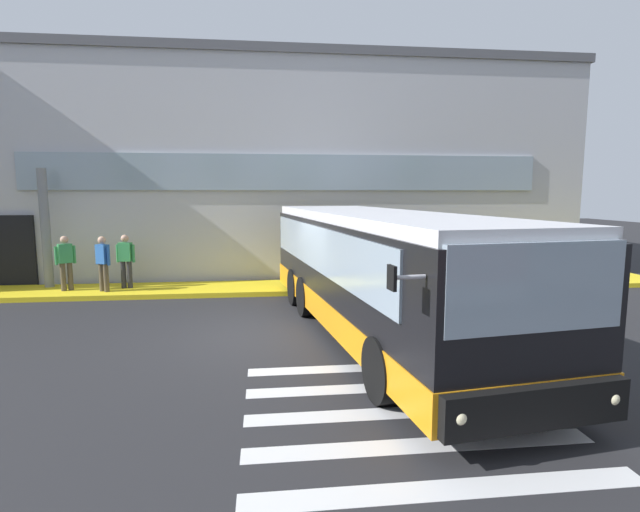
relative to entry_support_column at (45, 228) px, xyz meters
The scene contains 10 objects.
ground_plane 8.84m from the entry_support_column, 38.88° to the right, with size 80.00×90.00×0.02m, color #232326.
bay_paint_stripes 13.11m from the entry_support_column, 47.83° to the right, with size 4.40×3.96×0.01m.
terminal_building 8.89m from the entry_support_column, 46.18° to the left, with size 25.16×13.80×7.98m.
boarding_curb 7.00m from the entry_support_column, ahead, with size 27.36×2.00×0.15m, color yellow.
entry_support_column is the anchor object (origin of this frame).
bus_main_foreground 10.93m from the entry_support_column, 32.02° to the right, with size 3.92×10.70×2.70m.
passenger_near_column 1.40m from the entry_support_column, 40.24° to the right, with size 0.50×0.39×1.68m.
passenger_by_doorway 2.39m from the entry_support_column, 25.95° to the right, with size 0.50×0.39×1.68m.
passenger_at_curb_edge 2.72m from the entry_support_column, 10.98° to the right, with size 0.58×0.28×1.68m.
safety_bollard_yellow 9.08m from the entry_support_column, 11.61° to the right, with size 0.18×0.18×0.90m, color yellow.
Camera 1 is at (0.13, -10.51, 3.10)m, focal length 26.98 mm.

